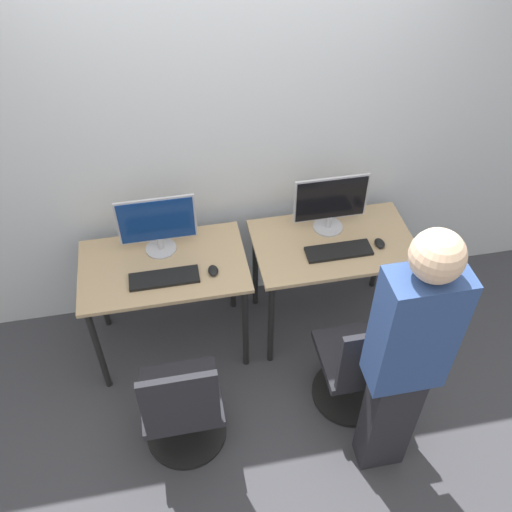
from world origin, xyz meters
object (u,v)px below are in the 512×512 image
office_chair_left (183,410)px  monitor_right (331,203)px  mouse_left (213,271)px  keyboard_right (339,251)px  keyboard_left (164,278)px  office_chair_right (359,369)px  monitor_left (157,224)px  mouse_right (380,243)px  person_right (406,357)px

office_chair_left → monitor_right: size_ratio=1.87×
office_chair_left → monitor_right: monitor_right is taller
mouse_left → keyboard_right: 0.78m
keyboard_left → office_chair_right: bearing=-27.7°
monitor_left → keyboard_right: 1.11m
monitor_right → mouse_right: monitor_right is taller
keyboard_left → keyboard_right: bearing=1.4°
monitor_right → keyboard_right: monitor_right is taller
mouse_left → office_chair_left: 0.81m
keyboard_right → person_right: (0.02, -0.95, 0.19)m
mouse_left → mouse_right: bearing=2.1°
keyboard_left → monitor_right: (1.07, 0.26, 0.19)m
mouse_left → office_chair_right: bearing=-35.9°
person_right → keyboard_right: bearing=91.4°
keyboard_left → office_chair_right: size_ratio=0.47×
monitor_left → keyboard_right: bearing=-12.6°
keyboard_left → person_right: (1.09, -0.92, 0.19)m
mouse_right → mouse_left: bearing=-177.9°
office_chair_left → mouse_left: bearing=65.9°
keyboard_left → mouse_right: 1.33m
mouse_left → office_chair_right: office_chair_right is taller
mouse_right → monitor_left: bearing=170.4°
keyboard_left → monitor_right: monitor_right is taller
office_chair_left → office_chair_right: 1.05m
office_chair_left → person_right: size_ratio=0.50×
monitor_left → mouse_right: 1.37m
mouse_left → keyboard_left: bearing=-179.9°
mouse_left → keyboard_right: (0.78, 0.03, -0.01)m
keyboard_right → person_right: 0.97m
monitor_left → office_chair_left: monitor_left is taller
monitor_right → monitor_left: bearing=179.9°
monitor_right → keyboard_left: bearing=-166.2°
mouse_right → office_chair_right: 0.78m
mouse_right → office_chair_right: size_ratio=0.10×
keyboard_left → person_right: 1.44m
mouse_right → office_chair_right: (-0.28, -0.59, -0.42)m
office_chair_left → person_right: bearing=-15.2°
monitor_left → office_chair_left: size_ratio=0.54×
monitor_left → monitor_right: bearing=-0.1°
mouse_left → office_chair_right: 1.04m
mouse_left → person_right: bearing=-48.9°
monitor_right → mouse_right: size_ratio=5.17×
monitor_left → mouse_left: size_ratio=5.17×
office_chair_left → monitor_right: 1.51m
mouse_left → person_right: size_ratio=0.05×
office_chair_left → person_right: 1.27m
keyboard_left → monitor_right: bearing=13.8°
monitor_left → office_chair_right: 1.47m
monitor_left → office_chair_right: (1.06, -0.82, -0.61)m
monitor_right → mouse_left: bearing=-161.4°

